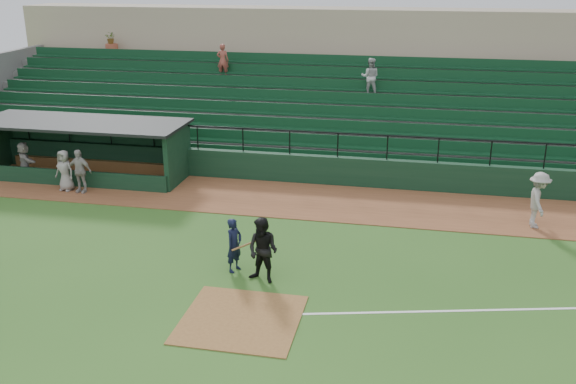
# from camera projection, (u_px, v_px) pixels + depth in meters

# --- Properties ---
(ground) EXTENTS (90.00, 90.00, 0.00)m
(ground) POSITION_uv_depth(u_px,v_px,m) (251.00, 301.00, 17.31)
(ground) COLOR #2B561C
(ground) RESTS_ON ground
(warning_track) EXTENTS (40.00, 4.00, 0.03)m
(warning_track) POSITION_uv_depth(u_px,v_px,m) (304.00, 200.00, 24.70)
(warning_track) COLOR brown
(warning_track) RESTS_ON ground
(home_plate_dirt) EXTENTS (3.00, 3.00, 0.03)m
(home_plate_dirt) POSITION_uv_depth(u_px,v_px,m) (241.00, 319.00, 16.39)
(home_plate_dirt) COLOR brown
(home_plate_dirt) RESTS_ON ground
(foul_line) EXTENTS (17.49, 4.44, 0.01)m
(foul_line) POSITION_uv_depth(u_px,v_px,m) (555.00, 309.00, 16.90)
(foul_line) COLOR white
(foul_line) RESTS_ON ground
(stadium_structure) EXTENTS (38.00, 13.08, 6.40)m
(stadium_structure) POSITION_uv_depth(u_px,v_px,m) (334.00, 100.00, 31.74)
(stadium_structure) COLOR black
(stadium_structure) RESTS_ON ground
(dugout) EXTENTS (8.90, 3.20, 2.42)m
(dugout) POSITION_uv_depth(u_px,v_px,m) (88.00, 144.00, 27.55)
(dugout) COLOR black
(dugout) RESTS_ON ground
(batter_at_plate) EXTENTS (1.09, 0.72, 1.65)m
(batter_at_plate) POSITION_uv_depth(u_px,v_px,m) (234.00, 245.00, 18.77)
(batter_at_plate) COLOR black
(batter_at_plate) RESTS_ON ground
(umpire) EXTENTS (1.11, 0.97, 1.94)m
(umpire) POSITION_uv_depth(u_px,v_px,m) (263.00, 250.00, 18.07)
(umpire) COLOR black
(umpire) RESTS_ON ground
(runner) EXTENTS (0.77, 1.29, 1.97)m
(runner) POSITION_uv_depth(u_px,v_px,m) (538.00, 200.00, 21.83)
(runner) COLOR #99948F
(runner) RESTS_ON warning_track
(dugout_player_a) EXTENTS (1.05, 0.48, 1.76)m
(dugout_player_a) POSITION_uv_depth(u_px,v_px,m) (79.00, 171.00, 25.30)
(dugout_player_a) COLOR #A9A49E
(dugout_player_a) RESTS_ON warning_track
(dugout_player_b) EXTENTS (0.89, 0.66, 1.66)m
(dugout_player_b) POSITION_uv_depth(u_px,v_px,m) (65.00, 170.00, 25.52)
(dugout_player_b) COLOR gray
(dugout_player_b) RESTS_ON warning_track
(dugout_player_c) EXTENTS (1.45, 1.31, 1.61)m
(dugout_player_c) POSITION_uv_depth(u_px,v_px,m) (25.00, 161.00, 26.91)
(dugout_player_c) COLOR #A19B96
(dugout_player_c) RESTS_ON warning_track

